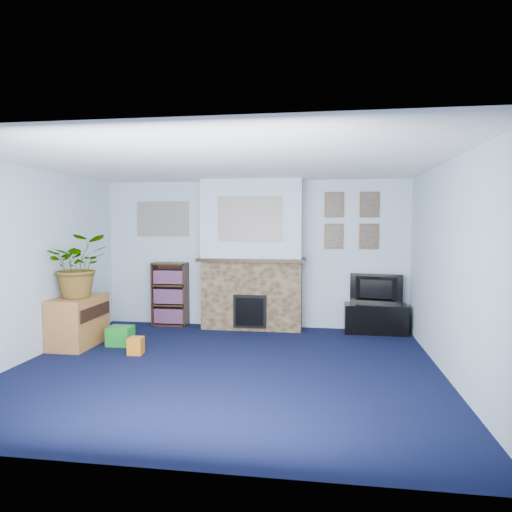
% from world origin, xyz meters
% --- Properties ---
extents(floor, '(5.00, 4.50, 0.01)m').
position_xyz_m(floor, '(0.00, 0.00, 0.00)').
color(floor, black).
rests_on(floor, ground).
extents(ceiling, '(5.00, 4.50, 0.01)m').
position_xyz_m(ceiling, '(0.00, 0.00, 2.40)').
color(ceiling, white).
rests_on(ceiling, wall_back).
extents(wall_back, '(5.00, 0.04, 2.40)m').
position_xyz_m(wall_back, '(0.00, 2.25, 1.20)').
color(wall_back, silver).
rests_on(wall_back, ground).
extents(wall_front, '(5.00, 0.04, 2.40)m').
position_xyz_m(wall_front, '(0.00, -2.25, 1.20)').
color(wall_front, silver).
rests_on(wall_front, ground).
extents(wall_left, '(0.04, 4.50, 2.40)m').
position_xyz_m(wall_left, '(-2.50, 0.00, 1.20)').
color(wall_left, silver).
rests_on(wall_left, ground).
extents(wall_right, '(0.04, 4.50, 2.40)m').
position_xyz_m(wall_right, '(2.50, 0.00, 1.20)').
color(wall_right, silver).
rests_on(wall_right, ground).
extents(chimney_breast, '(1.72, 0.50, 2.40)m').
position_xyz_m(chimney_breast, '(0.00, 2.05, 1.18)').
color(chimney_breast, brown).
rests_on(chimney_breast, ground).
extents(collage_main, '(1.00, 0.03, 0.68)m').
position_xyz_m(collage_main, '(0.00, 1.84, 1.78)').
color(collage_main, gray).
rests_on(collage_main, chimney_breast).
extents(collage_left, '(0.90, 0.03, 0.58)m').
position_xyz_m(collage_left, '(-1.55, 2.23, 1.78)').
color(collage_left, gray).
rests_on(collage_left, wall_back).
extents(portrait_tl, '(0.30, 0.03, 0.40)m').
position_xyz_m(portrait_tl, '(1.30, 2.23, 2.00)').
color(portrait_tl, brown).
rests_on(portrait_tl, wall_back).
extents(portrait_tr, '(0.30, 0.03, 0.40)m').
position_xyz_m(portrait_tr, '(1.85, 2.23, 2.00)').
color(portrait_tr, brown).
rests_on(portrait_tr, wall_back).
extents(portrait_bl, '(0.30, 0.03, 0.40)m').
position_xyz_m(portrait_bl, '(1.30, 2.23, 1.50)').
color(portrait_bl, brown).
rests_on(portrait_bl, wall_back).
extents(portrait_br, '(0.30, 0.03, 0.40)m').
position_xyz_m(portrait_br, '(1.85, 2.23, 1.50)').
color(portrait_br, brown).
rests_on(portrait_br, wall_back).
extents(tv_stand, '(0.95, 0.40, 0.45)m').
position_xyz_m(tv_stand, '(1.95, 2.03, 0.23)').
color(tv_stand, black).
rests_on(tv_stand, ground).
extents(television, '(0.81, 0.26, 0.46)m').
position_xyz_m(television, '(1.95, 2.05, 0.68)').
color(television, black).
rests_on(television, tv_stand).
extents(bookshelf, '(0.58, 0.28, 1.05)m').
position_xyz_m(bookshelf, '(-1.39, 2.11, 0.50)').
color(bookshelf, black).
rests_on(bookshelf, ground).
extents(sideboard, '(0.49, 0.89, 0.69)m').
position_xyz_m(sideboard, '(-2.24, 0.68, 0.35)').
color(sideboard, '#A26834').
rests_on(sideboard, ground).
extents(potted_plant, '(1.03, 1.00, 0.87)m').
position_xyz_m(potted_plant, '(-2.19, 0.63, 1.13)').
color(potted_plant, '#26661E').
rests_on(potted_plant, sideboard).
extents(mantel_clock, '(0.10, 0.06, 0.14)m').
position_xyz_m(mantel_clock, '(0.01, 2.00, 1.22)').
color(mantel_clock, gold).
rests_on(mantel_clock, chimney_breast).
extents(mantel_candle, '(0.05, 0.05, 0.15)m').
position_xyz_m(mantel_candle, '(0.35, 2.00, 1.23)').
color(mantel_candle, '#B2BFC6').
rests_on(mantel_candle, chimney_breast).
extents(mantel_teddy, '(0.12, 0.12, 0.12)m').
position_xyz_m(mantel_teddy, '(-0.59, 2.00, 1.22)').
color(mantel_teddy, gray).
rests_on(mantel_teddy, chimney_breast).
extents(mantel_can, '(0.06, 0.06, 0.11)m').
position_xyz_m(mantel_can, '(0.76, 2.00, 1.21)').
color(mantel_can, orange).
rests_on(mantel_can, chimney_breast).
extents(green_crate, '(0.33, 0.27, 0.27)m').
position_xyz_m(green_crate, '(-1.67, 0.77, 0.14)').
color(green_crate, '#198C26').
rests_on(green_crate, ground).
extents(toy_ball, '(0.19, 0.19, 0.19)m').
position_xyz_m(toy_ball, '(-2.12, 0.50, 0.09)').
color(toy_ball, blue).
rests_on(toy_ball, ground).
extents(toy_block, '(0.19, 0.19, 0.22)m').
position_xyz_m(toy_block, '(-1.27, 0.38, 0.11)').
color(toy_block, orange).
rests_on(toy_block, ground).
extents(toy_tube, '(0.28, 0.12, 0.16)m').
position_xyz_m(toy_tube, '(-2.30, 0.79, 0.07)').
color(toy_tube, yellow).
rests_on(toy_tube, ground).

